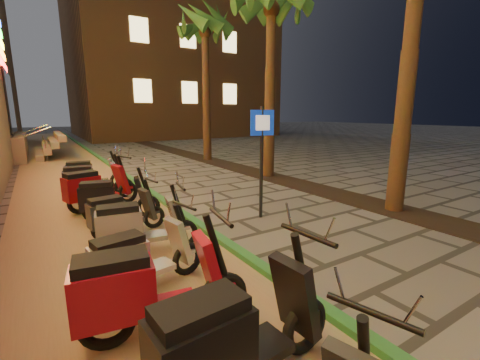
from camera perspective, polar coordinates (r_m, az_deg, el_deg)
ground at (r=4.81m, az=22.56°, el=-17.81°), size 120.00×120.00×0.00m
parking_strip at (r=12.55m, az=-27.48°, el=-0.06°), size 3.40×60.00×0.01m
green_curb at (r=12.78m, az=-19.92°, el=0.98°), size 0.18×60.00×0.10m
planting_strip at (r=10.46m, az=11.71°, el=-1.07°), size 1.20×40.00×0.02m
apartment_block at (r=37.91m, az=-13.29°, el=27.18°), size 18.00×16.06×25.00m
palm_c at (r=12.21m, az=5.61°, el=28.09°), size 2.97×3.02×6.91m
palm_d at (r=16.39m, az=-6.25°, el=24.63°), size 2.97×3.02×7.16m
pedestrian_sign at (r=6.96m, az=3.89°, el=5.85°), size 0.53×0.13×2.44m
scooter_3 at (r=2.83m, az=-1.50°, el=-26.30°), size 1.82×0.64×1.28m
scooter_4 at (r=3.55m, az=-16.81°, el=-18.29°), size 1.82×0.75×1.28m
scooter_5 at (r=4.40m, az=-17.67°, el=-13.32°), size 1.56×0.68×1.09m
scooter_6 at (r=5.51m, az=-18.06°, el=-7.88°), size 1.64×0.68×1.15m
scooter_7 at (r=6.46m, az=-20.73°, el=-5.61°), size 1.49×0.61×1.04m
scooter_8 at (r=7.43m, az=-22.09°, el=-3.08°), size 1.64×0.81×1.16m
scooter_9 at (r=8.39m, az=-24.55°, el=-1.31°), size 1.79×0.92×1.27m
scooter_10 at (r=9.37m, az=-25.10°, el=-0.18°), size 1.75×0.68×1.23m
scooter_11 at (r=10.45m, az=-25.20°, el=0.88°), size 1.71×0.67×1.20m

